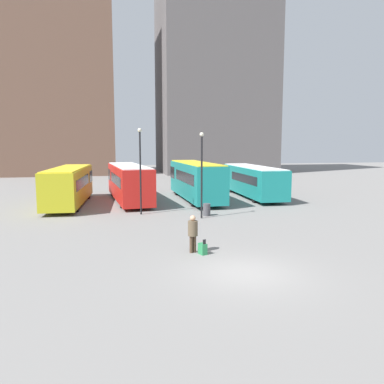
{
  "coord_description": "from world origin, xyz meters",
  "views": [
    {
      "loc": [
        -4.97,
        -13.1,
        4.87
      ],
      "look_at": [
        0.69,
        12.62,
        1.57
      ],
      "focal_mm": 35.0,
      "sensor_mm": 36.0,
      "label": 1
    }
  ],
  "objects_px": {
    "lamp_post_0": "(202,168)",
    "trash_bin": "(207,210)",
    "suitcase": "(203,249)",
    "lamp_post_1": "(140,165)",
    "bus_1": "(129,181)",
    "traveler": "(193,230)",
    "bus_3": "(252,180)",
    "bus_2": "(195,179)",
    "bus_0": "(69,185)"
  },
  "relations": [
    {
      "from": "lamp_post_0",
      "to": "bus_0",
      "type": "bearing_deg",
      "value": 139.21
    },
    {
      "from": "traveler",
      "to": "lamp_post_0",
      "type": "relative_size",
      "value": 0.3
    },
    {
      "from": "suitcase",
      "to": "bus_1",
      "type": "bearing_deg",
      "value": -9.08
    },
    {
      "from": "bus_3",
      "to": "lamp_post_1",
      "type": "height_order",
      "value": "lamp_post_1"
    },
    {
      "from": "bus_2",
      "to": "lamp_post_0",
      "type": "height_order",
      "value": "lamp_post_0"
    },
    {
      "from": "bus_2",
      "to": "lamp_post_0",
      "type": "xyz_separation_m",
      "value": [
        -1.52,
        -8.53,
        1.53
      ]
    },
    {
      "from": "traveler",
      "to": "lamp_post_0",
      "type": "height_order",
      "value": "lamp_post_0"
    },
    {
      "from": "lamp_post_0",
      "to": "trash_bin",
      "type": "distance_m",
      "value": 3.09
    },
    {
      "from": "bus_2",
      "to": "lamp_post_1",
      "type": "height_order",
      "value": "lamp_post_1"
    },
    {
      "from": "bus_0",
      "to": "traveler",
      "type": "height_order",
      "value": "bus_0"
    },
    {
      "from": "bus_2",
      "to": "lamp_post_1",
      "type": "distance_m",
      "value": 8.4
    },
    {
      "from": "lamp_post_0",
      "to": "trash_bin",
      "type": "relative_size",
      "value": 6.71
    },
    {
      "from": "suitcase",
      "to": "lamp_post_0",
      "type": "xyz_separation_m",
      "value": [
        1.96,
        8.13,
        3.11
      ]
    },
    {
      "from": "suitcase",
      "to": "lamp_post_1",
      "type": "bearing_deg",
      "value": -6.75
    },
    {
      "from": "bus_0",
      "to": "bus_1",
      "type": "xyz_separation_m",
      "value": [
        4.85,
        1.11,
        0.05
      ]
    },
    {
      "from": "bus_3",
      "to": "trash_bin",
      "type": "xyz_separation_m",
      "value": [
        -6.73,
        -8.59,
        -1.16
      ]
    },
    {
      "from": "bus_2",
      "to": "lamp_post_1",
      "type": "relative_size",
      "value": 1.9
    },
    {
      "from": "bus_3",
      "to": "lamp_post_0",
      "type": "xyz_separation_m",
      "value": [
        -7.29,
        -9.39,
        1.77
      ]
    },
    {
      "from": "traveler",
      "to": "trash_bin",
      "type": "xyz_separation_m",
      "value": [
        2.89,
        8.56,
        -0.6
      ]
    },
    {
      "from": "bus_3",
      "to": "traveler",
      "type": "distance_m",
      "value": 19.68
    },
    {
      "from": "traveler",
      "to": "trash_bin",
      "type": "bearing_deg",
      "value": -35.69
    },
    {
      "from": "bus_0",
      "to": "traveler",
      "type": "distance_m",
      "value": 17.16
    },
    {
      "from": "bus_1",
      "to": "trash_bin",
      "type": "bearing_deg",
      "value": -154.28
    },
    {
      "from": "lamp_post_0",
      "to": "suitcase",
      "type": "bearing_deg",
      "value": -103.52
    },
    {
      "from": "bus_3",
      "to": "lamp_post_1",
      "type": "bearing_deg",
      "value": 124.82
    },
    {
      "from": "bus_3",
      "to": "lamp_post_1",
      "type": "xyz_separation_m",
      "value": [
        -11.14,
        -7.09,
        1.94
      ]
    },
    {
      "from": "trash_bin",
      "to": "suitcase",
      "type": "bearing_deg",
      "value": -105.76
    },
    {
      "from": "trash_bin",
      "to": "lamp_post_0",
      "type": "bearing_deg",
      "value": -125.35
    },
    {
      "from": "traveler",
      "to": "lamp_post_1",
      "type": "xyz_separation_m",
      "value": [
        -1.52,
        10.06,
        2.51
      ]
    },
    {
      "from": "traveler",
      "to": "bus_0",
      "type": "bearing_deg",
      "value": 6.6
    },
    {
      "from": "traveler",
      "to": "lamp_post_1",
      "type": "height_order",
      "value": "lamp_post_1"
    },
    {
      "from": "trash_bin",
      "to": "bus_3",
      "type": "bearing_deg",
      "value": 51.95
    },
    {
      "from": "bus_1",
      "to": "bus_3",
      "type": "relative_size",
      "value": 1.0
    },
    {
      "from": "traveler",
      "to": "suitcase",
      "type": "bearing_deg",
      "value": -151.06
    },
    {
      "from": "bus_3",
      "to": "traveler",
      "type": "height_order",
      "value": "bus_3"
    },
    {
      "from": "traveler",
      "to": "bus_1",
      "type": "bearing_deg",
      "value": -10.16
    },
    {
      "from": "bus_1",
      "to": "bus_3",
      "type": "xyz_separation_m",
      "value": [
        11.65,
        0.34,
        -0.13
      ]
    },
    {
      "from": "bus_2",
      "to": "traveler",
      "type": "height_order",
      "value": "bus_2"
    },
    {
      "from": "lamp_post_0",
      "to": "lamp_post_1",
      "type": "distance_m",
      "value": 4.48
    },
    {
      "from": "bus_3",
      "to": "lamp_post_0",
      "type": "relative_size",
      "value": 2.04
    },
    {
      "from": "bus_0",
      "to": "lamp_post_0",
      "type": "height_order",
      "value": "lamp_post_0"
    },
    {
      "from": "bus_0",
      "to": "bus_1",
      "type": "bearing_deg",
      "value": -73.28
    },
    {
      "from": "lamp_post_1",
      "to": "lamp_post_0",
      "type": "bearing_deg",
      "value": -30.79
    },
    {
      "from": "bus_0",
      "to": "lamp_post_1",
      "type": "bearing_deg",
      "value": -132.7
    },
    {
      "from": "bus_1",
      "to": "bus_2",
      "type": "distance_m",
      "value": 5.91
    },
    {
      "from": "bus_1",
      "to": "trash_bin",
      "type": "distance_m",
      "value": 9.7
    },
    {
      "from": "bus_0",
      "to": "traveler",
      "type": "relative_size",
      "value": 6.43
    },
    {
      "from": "lamp_post_1",
      "to": "trash_bin",
      "type": "height_order",
      "value": "lamp_post_1"
    },
    {
      "from": "bus_1",
      "to": "lamp_post_1",
      "type": "xyz_separation_m",
      "value": [
        0.51,
        -6.76,
        1.82
      ]
    },
    {
      "from": "lamp_post_0",
      "to": "trash_bin",
      "type": "bearing_deg",
      "value": 54.65
    }
  ]
}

